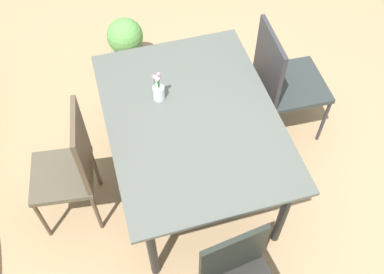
{
  "coord_description": "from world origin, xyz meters",
  "views": [
    {
      "loc": [
        -1.72,
        0.55,
        2.97
      ],
      "look_at": [
        -0.0,
        0.06,
        0.56
      ],
      "focal_mm": 41.04,
      "sensor_mm": 36.0,
      "label": 1
    }
  ],
  "objects_px": {
    "chair_far_side": "(71,166)",
    "flower_vase": "(158,90)",
    "dining_table": "(192,123)",
    "potted_plant": "(126,45)",
    "chair_near_right": "(283,78)"
  },
  "relations": [
    {
      "from": "dining_table",
      "to": "flower_vase",
      "type": "bearing_deg",
      "value": 37.28
    },
    {
      "from": "chair_near_right",
      "to": "flower_vase",
      "type": "bearing_deg",
      "value": -80.62
    },
    {
      "from": "dining_table",
      "to": "flower_vase",
      "type": "xyz_separation_m",
      "value": [
        0.22,
        0.17,
        0.15
      ]
    },
    {
      "from": "flower_vase",
      "to": "potted_plant",
      "type": "distance_m",
      "value": 1.28
    },
    {
      "from": "dining_table",
      "to": "chair_near_right",
      "type": "relative_size",
      "value": 1.46
    },
    {
      "from": "chair_near_right",
      "to": "potted_plant",
      "type": "height_order",
      "value": "chair_near_right"
    },
    {
      "from": "dining_table",
      "to": "chair_far_side",
      "type": "xyz_separation_m",
      "value": [
        -0.01,
        0.82,
        -0.15
      ]
    },
    {
      "from": "chair_near_right",
      "to": "potted_plant",
      "type": "distance_m",
      "value": 1.49
    },
    {
      "from": "dining_table",
      "to": "chair_far_side",
      "type": "bearing_deg",
      "value": 90.62
    },
    {
      "from": "chair_far_side",
      "to": "potted_plant",
      "type": "relative_size",
      "value": 1.85
    },
    {
      "from": "dining_table",
      "to": "potted_plant",
      "type": "distance_m",
      "value": 1.44
    },
    {
      "from": "chair_near_right",
      "to": "flower_vase",
      "type": "height_order",
      "value": "flower_vase"
    },
    {
      "from": "chair_near_right",
      "to": "chair_far_side",
      "type": "height_order",
      "value": "chair_far_side"
    },
    {
      "from": "chair_far_side",
      "to": "flower_vase",
      "type": "distance_m",
      "value": 0.75
    },
    {
      "from": "chair_near_right",
      "to": "flower_vase",
      "type": "distance_m",
      "value": 1.03
    }
  ]
}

